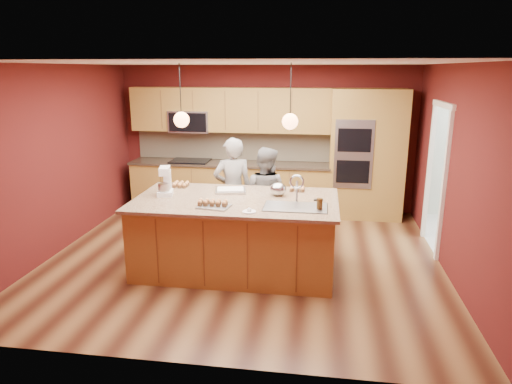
% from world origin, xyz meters
% --- Properties ---
extents(floor, '(5.50, 5.50, 0.00)m').
position_xyz_m(floor, '(0.00, 0.00, 0.00)').
color(floor, '#3F1F13').
rests_on(floor, ground).
extents(ceiling, '(5.50, 5.50, 0.00)m').
position_xyz_m(ceiling, '(0.00, 0.00, 2.70)').
color(ceiling, white).
rests_on(ceiling, ground).
extents(wall_back, '(5.50, 0.00, 5.50)m').
position_xyz_m(wall_back, '(0.00, 2.50, 1.35)').
color(wall_back, '#4E1413').
rests_on(wall_back, ground).
extents(wall_front, '(5.50, 0.00, 5.50)m').
position_xyz_m(wall_front, '(0.00, -2.50, 1.35)').
color(wall_front, '#4E1413').
rests_on(wall_front, ground).
extents(wall_left, '(0.00, 5.00, 5.00)m').
position_xyz_m(wall_left, '(-2.75, 0.00, 1.35)').
color(wall_left, '#4E1413').
rests_on(wall_left, ground).
extents(wall_right, '(0.00, 5.00, 5.00)m').
position_xyz_m(wall_right, '(2.75, 0.00, 1.35)').
color(wall_right, '#4E1413').
rests_on(wall_right, ground).
extents(cabinet_run, '(3.74, 0.64, 2.30)m').
position_xyz_m(cabinet_run, '(-0.68, 2.25, 0.98)').
color(cabinet_run, olive).
rests_on(cabinet_run, floor).
extents(oven_column, '(1.30, 0.62, 2.30)m').
position_xyz_m(oven_column, '(1.85, 2.19, 1.15)').
color(oven_column, olive).
rests_on(oven_column, floor).
extents(doorway_trim, '(0.08, 1.11, 2.20)m').
position_xyz_m(doorway_trim, '(2.73, 0.80, 1.05)').
color(doorway_trim, white).
rests_on(doorway_trim, wall_right).
extents(pendant_left, '(0.20, 0.20, 0.80)m').
position_xyz_m(pendant_left, '(-0.73, -0.36, 2.00)').
color(pendant_left, black).
rests_on(pendant_left, ceiling).
extents(pendant_right, '(0.20, 0.20, 0.80)m').
position_xyz_m(pendant_right, '(0.65, -0.36, 2.00)').
color(pendant_right, black).
rests_on(pendant_right, ceiling).
extents(island, '(2.66, 1.49, 1.36)m').
position_xyz_m(island, '(-0.02, -0.36, 0.50)').
color(island, olive).
rests_on(island, floor).
extents(person_left, '(0.69, 0.57, 1.64)m').
position_xyz_m(person_left, '(-0.28, 0.63, 0.82)').
color(person_left, black).
rests_on(person_left, floor).
extents(person_right, '(0.87, 0.77, 1.50)m').
position_xyz_m(person_right, '(0.22, 0.63, 0.75)').
color(person_right, slate).
rests_on(person_right, floor).
extents(stand_mixer, '(0.26, 0.31, 0.38)m').
position_xyz_m(stand_mixer, '(-1.02, -0.29, 1.14)').
color(stand_mixer, white).
rests_on(stand_mixer, island).
extents(sheet_cake, '(0.47, 0.38, 0.05)m').
position_xyz_m(sheet_cake, '(-0.18, -0.03, 1.00)').
color(sheet_cake, '#B9BBBF').
rests_on(sheet_cake, island).
extents(cooling_rack, '(0.42, 0.33, 0.02)m').
position_xyz_m(cooling_rack, '(-0.23, -0.77, 0.99)').
color(cooling_rack, '#A2A4A9').
rests_on(cooling_rack, island).
extents(mixing_bowl, '(0.22, 0.22, 0.19)m').
position_xyz_m(mixing_bowl, '(0.49, -0.12, 1.07)').
color(mixing_bowl, '#B1B5B8').
rests_on(mixing_bowl, island).
extents(plate, '(0.16, 0.16, 0.01)m').
position_xyz_m(plate, '(0.23, -0.91, 0.99)').
color(plate, white).
rests_on(plate, island).
extents(tumbler, '(0.07, 0.07, 0.14)m').
position_xyz_m(tumbler, '(1.05, -0.68, 1.05)').
color(tumbler, '#3C240C').
rests_on(tumbler, island).
extents(phone, '(0.12, 0.07, 0.01)m').
position_xyz_m(phone, '(1.03, -0.28, 0.98)').
color(phone, black).
rests_on(phone, island).
extents(cupcakes_left, '(0.23, 0.23, 0.07)m').
position_xyz_m(cupcakes_left, '(-0.95, 0.15, 1.01)').
color(cupcakes_left, '#CC874D').
rests_on(cupcakes_left, island).
extents(cupcakes_rack, '(0.39, 0.15, 0.07)m').
position_xyz_m(cupcakes_rack, '(-0.26, -0.75, 1.03)').
color(cupcakes_rack, '#CC874D').
rests_on(cupcakes_rack, island).
extents(cupcakes_right, '(0.22, 0.15, 0.07)m').
position_xyz_m(cupcakes_right, '(0.74, 0.14, 1.01)').
color(cupcakes_right, '#CC874D').
rests_on(cupcakes_right, island).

